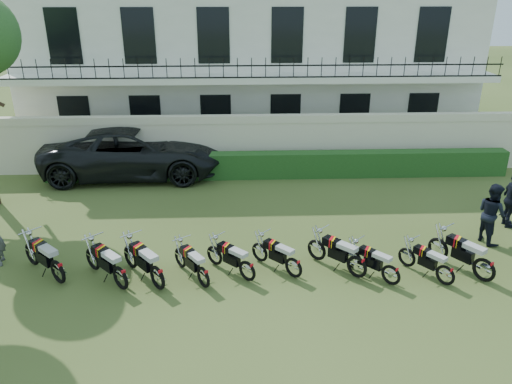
# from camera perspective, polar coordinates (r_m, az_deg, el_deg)

# --- Properties ---
(ground) EXTENTS (100.00, 100.00, 0.00)m
(ground) POSITION_cam_1_polar(r_m,az_deg,el_deg) (13.21, 0.76, -9.63)
(ground) COLOR #3A4B1E
(ground) RESTS_ON ground
(perimeter_wall) EXTENTS (30.00, 0.35, 2.30)m
(perimeter_wall) POSITION_cam_1_polar(r_m,az_deg,el_deg) (20.04, -0.42, 5.65)
(perimeter_wall) COLOR beige
(perimeter_wall) RESTS_ON ground
(hedge) EXTENTS (18.00, 0.60, 1.00)m
(hedge) POSITION_cam_1_polar(r_m,az_deg,el_deg) (19.55, 2.60, 3.10)
(hedge) COLOR #1B4317
(hedge) RESTS_ON ground
(building) EXTENTS (20.40, 9.60, 7.40)m
(building) POSITION_cam_1_polar(r_m,az_deg,el_deg) (25.32, -0.91, 15.16)
(building) COLOR white
(building) RESTS_ON ground
(motorcycle_0) EXTENTS (1.52, 1.45, 1.09)m
(motorcycle_0) POSITION_cam_1_polar(r_m,az_deg,el_deg) (13.62, -21.78, -7.90)
(motorcycle_0) COLOR black
(motorcycle_0) RESTS_ON ground
(motorcycle_1) EXTENTS (1.42, 1.47, 1.07)m
(motorcycle_1) POSITION_cam_1_polar(r_m,az_deg,el_deg) (12.89, -15.29, -8.88)
(motorcycle_1) COLOR black
(motorcycle_1) RESTS_ON ground
(motorcycle_2) EXTENTS (1.33, 1.61, 1.09)m
(motorcycle_2) POSITION_cam_1_polar(r_m,az_deg,el_deg) (12.68, -11.24, -8.99)
(motorcycle_2) COLOR black
(motorcycle_2) RESTS_ON ground
(motorcycle_3) EXTENTS (1.05, 1.49, 0.95)m
(motorcycle_3) POSITION_cam_1_polar(r_m,az_deg,el_deg) (12.62, -6.06, -9.13)
(motorcycle_3) COLOR black
(motorcycle_3) RESTS_ON ground
(motorcycle_4) EXTENTS (1.32, 1.27, 0.95)m
(motorcycle_4) POSITION_cam_1_polar(r_m,az_deg,el_deg) (12.80, -1.01, -8.48)
(motorcycle_4) COLOR black
(motorcycle_4) RESTS_ON ground
(motorcycle_5) EXTENTS (1.28, 1.29, 0.95)m
(motorcycle_5) POSITION_cam_1_polar(r_m,az_deg,el_deg) (12.97, 4.34, -8.10)
(motorcycle_5) COLOR black
(motorcycle_5) RESTS_ON ground
(motorcycle_6) EXTENTS (1.39, 1.41, 1.03)m
(motorcycle_6) POSITION_cam_1_polar(r_m,az_deg,el_deg) (13.18, 11.51, -7.82)
(motorcycle_6) COLOR black
(motorcycle_6) RESTS_ON ground
(motorcycle_7) EXTENTS (1.21, 1.29, 0.92)m
(motorcycle_7) POSITION_cam_1_polar(r_m,az_deg,el_deg) (13.10, 15.22, -8.65)
(motorcycle_7) COLOR black
(motorcycle_7) RESTS_ON ground
(motorcycle_8) EXTENTS (1.07, 1.40, 0.92)m
(motorcycle_8) POSITION_cam_1_polar(r_m,az_deg,el_deg) (13.53, 20.90, -8.39)
(motorcycle_8) COLOR black
(motorcycle_8) RESTS_ON ground
(motorcycle_9) EXTENTS (1.19, 1.70, 1.08)m
(motorcycle_9) POSITION_cam_1_polar(r_m,az_deg,el_deg) (14.01, 24.71, -7.54)
(motorcycle_9) COLOR black
(motorcycle_9) RESTS_ON ground
(suv) EXTENTS (7.02, 3.35, 1.93)m
(suv) POSITION_cam_1_polar(r_m,az_deg,el_deg) (20.22, -13.77, 4.53)
(suv) COLOR black
(suv) RESTS_ON ground
(officer_4) EXTENTS (0.88, 1.02, 1.82)m
(officer_4) POSITION_cam_1_polar(r_m,az_deg,el_deg) (16.01, 25.32, -2.21)
(officer_4) COLOR black
(officer_4) RESTS_ON ground
(officer_5) EXTENTS (0.56, 1.09, 1.78)m
(officer_5) POSITION_cam_1_polar(r_m,az_deg,el_deg) (17.31, 27.20, -0.82)
(officer_5) COLOR black
(officer_5) RESTS_ON ground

